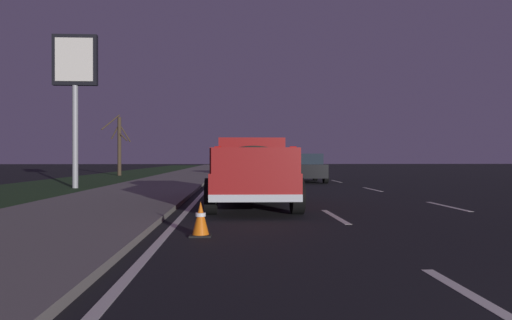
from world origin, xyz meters
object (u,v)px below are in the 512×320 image
Objects in this scene: bare_tree_far at (119,144)px; gas_price_sign at (75,73)px; sedan_silver at (242,165)px; traffic_cone_near at (201,219)px; sedan_black at (304,168)px; pickup_truck at (252,170)px.

gas_price_sign is at bearing -173.01° from bare_tree_far.
sedan_silver is 27.09m from traffic_cone_near.
sedan_silver and sedan_black have the same top height.
sedan_silver is 1.00× the size of sedan_black.
sedan_black is 15.79m from bare_tree_far.
bare_tree_far is (9.56, 12.46, 1.58)m from sedan_black.
pickup_truck reaches higher than traffic_cone_near.
gas_price_sign is 14.50m from traffic_cone_near.
bare_tree_far is (21.61, 9.12, 1.38)m from pickup_truck.
bare_tree_far is at bearing 94.62° from sedan_silver.
sedan_silver is 7.62× the size of traffic_cone_near.
sedan_black is at bearing -15.52° from pickup_truck.
bare_tree_far is at bearing 52.49° from sedan_black.
pickup_truck is at bearing -135.31° from gas_price_sign.
traffic_cone_near is (-4.70, 1.05, -0.70)m from pickup_truck.
sedan_black is 12.40m from gas_price_sign.
traffic_cone_near is at bearing -162.95° from bare_tree_far.
gas_price_sign reaches higher than sedan_black.
pickup_truck is 22.35m from sedan_silver.
sedan_silver is 10.80m from sedan_black.
traffic_cone_near is (-27.06, 1.17, -0.50)m from sedan_silver.
sedan_silver is at bearing -2.47° from traffic_cone_near.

